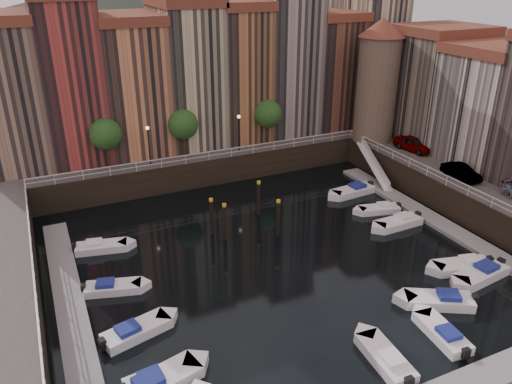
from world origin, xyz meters
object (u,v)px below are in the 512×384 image
gangway (374,164)px  boat_left_2 (135,331)px  car_a (413,145)px  mooring_pilings (244,214)px  boat_left_1 (157,383)px  boat_left_0 (158,378)px  car_b (461,173)px  corner_tower (378,79)px

gangway → boat_left_2: size_ratio=1.73×
car_a → mooring_pilings: bearing=180.0°
mooring_pilings → boat_left_1: size_ratio=1.09×
gangway → mooring_pilings: 18.38m
boat_left_0 → car_b: 34.39m
boat_left_0 → boat_left_2: bearing=87.7°
boat_left_1 → car_a: car_a is taller
boat_left_0 → car_b: (32.66, 10.24, 3.35)m
boat_left_1 → gangway: bearing=19.5°
mooring_pilings → car_a: bearing=9.8°
boat_left_1 → car_b: 34.66m
gangway → boat_left_1: gangway is taller
gangway → car_a: 4.94m
corner_tower → gangway: size_ratio=1.66×
boat_left_0 → car_b: size_ratio=1.06×
gangway → car_a: (4.48, -0.87, 1.88)m
corner_tower → car_b: corner_tower is taller
boat_left_0 → gangway: bearing=26.9°
boat_left_1 → corner_tower: bearing=22.5°
corner_tower → boat_left_1: 41.72m
corner_tower → mooring_pilings: 24.19m
boat_left_1 → car_b: car_b is taller
gangway → car_b: bearing=-70.5°
gangway → car_b: size_ratio=2.02×
corner_tower → boat_left_2: 39.19m
boat_left_1 → car_a: (34.08, 18.89, 3.39)m
boat_left_1 → boat_left_0: bearing=54.8°
boat_left_0 → boat_left_2: 4.58m
boat_left_1 → car_a: size_ratio=1.14×
mooring_pilings → boat_left_0: 18.76m
gangway → car_a: size_ratio=1.78×
mooring_pilings → boat_left_2: mooring_pilings is taller
boat_left_0 → car_b: car_b is taller
gangway → mooring_pilings: (-17.76, -4.73, -0.27)m
mooring_pilings → boat_left_2: (-12.01, -10.06, -1.29)m
car_a → boat_left_1: bearing=-160.9°
boat_left_1 → car_b: (32.82, 10.65, 3.28)m
boat_left_1 → mooring_pilings: bearing=37.5°
gangway → boat_left_1: bearing=-146.3°
mooring_pilings → boat_left_1: bearing=-128.2°
gangway → boat_left_0: (-29.44, -19.35, -1.58)m
car_b → corner_tower: bearing=90.6°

